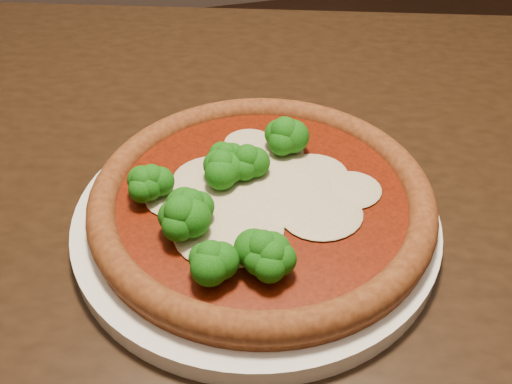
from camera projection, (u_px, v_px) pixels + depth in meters
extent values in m
cube|color=black|center=(256.00, 196.00, 0.57)|extent=(1.48, 1.17, 0.04)
cylinder|color=white|center=(256.00, 219.00, 0.50)|extent=(0.32, 0.32, 0.02)
cylinder|color=brown|center=(262.00, 202.00, 0.49)|extent=(0.29, 0.29, 0.01)
torus|color=brown|center=(262.00, 196.00, 0.49)|extent=(0.30, 0.30, 0.02)
cylinder|color=#651504|center=(262.00, 196.00, 0.49)|extent=(0.25, 0.25, 0.00)
ellipsoid|color=beige|center=(248.00, 141.00, 0.54)|extent=(0.05, 0.04, 0.00)
ellipsoid|color=beige|center=(322.00, 214.00, 0.47)|extent=(0.07, 0.06, 0.01)
ellipsoid|color=beige|center=(269.00, 186.00, 0.49)|extent=(0.12, 0.11, 0.01)
ellipsoid|color=beige|center=(178.00, 197.00, 0.48)|extent=(0.06, 0.05, 0.00)
ellipsoid|color=beige|center=(269.00, 152.00, 0.53)|extent=(0.06, 0.06, 0.01)
ellipsoid|color=beige|center=(229.00, 231.00, 0.45)|extent=(0.09, 0.08, 0.01)
ellipsoid|color=beige|center=(350.00, 190.00, 0.49)|extent=(0.06, 0.05, 0.00)
ellipsoid|color=beige|center=(211.00, 177.00, 0.50)|extent=(0.07, 0.06, 0.01)
ellipsoid|color=beige|center=(311.00, 174.00, 0.51)|extent=(0.07, 0.06, 0.01)
ellipsoid|color=#1D7E14|center=(222.00, 166.00, 0.48)|extent=(0.04, 0.04, 0.03)
ellipsoid|color=#1D7E14|center=(211.00, 258.00, 0.41)|extent=(0.04, 0.04, 0.03)
ellipsoid|color=#1D7E14|center=(226.00, 155.00, 0.50)|extent=(0.03, 0.03, 0.03)
ellipsoid|color=#1D7E14|center=(191.00, 205.00, 0.45)|extent=(0.04, 0.04, 0.03)
ellipsoid|color=#1D7E14|center=(144.00, 181.00, 0.47)|extent=(0.04, 0.04, 0.03)
ellipsoid|color=#1D7E14|center=(262.00, 248.00, 0.41)|extent=(0.04, 0.04, 0.04)
ellipsoid|color=#1D7E14|center=(285.00, 133.00, 0.52)|extent=(0.04, 0.04, 0.04)
ellipsoid|color=#1D7E14|center=(181.00, 214.00, 0.44)|extent=(0.05, 0.05, 0.04)
ellipsoid|color=#1D7E14|center=(247.00, 159.00, 0.49)|extent=(0.04, 0.04, 0.03)
ellipsoid|color=#1D7E14|center=(271.00, 256.00, 0.41)|extent=(0.04, 0.04, 0.03)
ellipsoid|color=#1D7E14|center=(152.00, 179.00, 0.47)|extent=(0.04, 0.04, 0.03)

